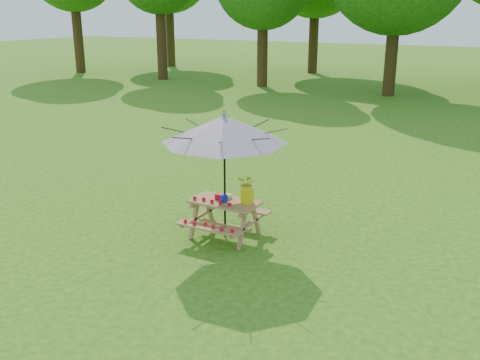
% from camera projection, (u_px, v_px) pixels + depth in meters
% --- Properties ---
extents(ground, '(120.00, 120.00, 0.00)m').
position_uv_depth(ground, '(307.00, 344.00, 6.45)').
color(ground, '#2D6012').
rests_on(ground, ground).
extents(picnic_table, '(1.20, 1.32, 0.67)m').
position_uv_depth(picnic_table, '(225.00, 219.00, 9.41)').
color(picnic_table, '#A8784C').
rests_on(picnic_table, ground).
extents(patio_umbrella, '(2.72, 2.72, 2.25)m').
position_uv_depth(patio_umbrella, '(224.00, 129.00, 8.93)').
color(patio_umbrella, black).
rests_on(patio_umbrella, ground).
extents(produce_bins, '(0.27, 0.32, 0.13)m').
position_uv_depth(produce_bins, '(223.00, 197.00, 9.35)').
color(produce_bins, red).
rests_on(produce_bins, picnic_table).
extents(tomatoes_row, '(0.77, 0.13, 0.07)m').
position_uv_depth(tomatoes_row, '(212.00, 201.00, 9.22)').
color(tomatoes_row, red).
rests_on(tomatoes_row, picnic_table).
extents(flower_bucket, '(0.33, 0.29, 0.52)m').
position_uv_depth(flower_bucket, '(247.00, 187.00, 9.15)').
color(flower_bucket, yellow).
rests_on(flower_bucket, picnic_table).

